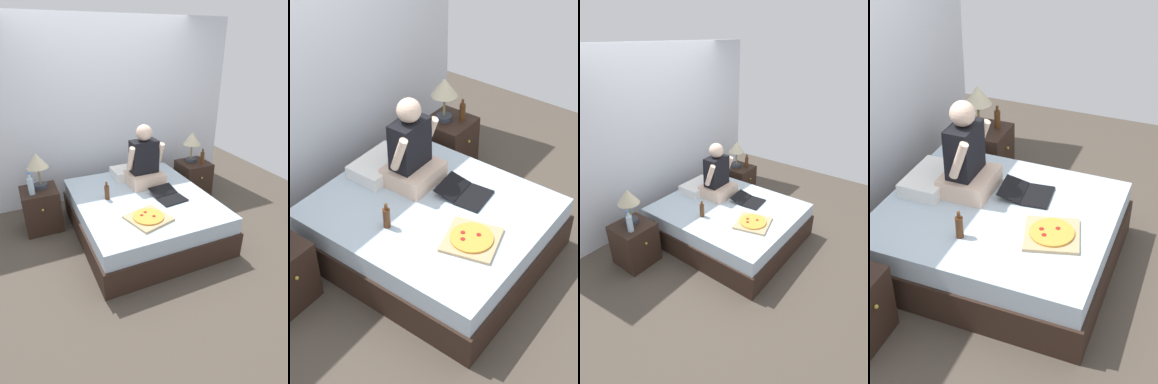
{
  "view_description": "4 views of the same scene",
  "coord_description": "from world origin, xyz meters",
  "views": [
    {
      "loc": [
        -1.31,
        -2.93,
        2.18
      ],
      "look_at": [
        -0.06,
        -0.17,
        0.65
      ],
      "focal_mm": 28.0,
      "sensor_mm": 36.0,
      "label": 1
    },
    {
      "loc": [
        -2.66,
        -2.0,
        3.27
      ],
      "look_at": [
        -0.07,
        -0.09,
        0.72
      ],
      "focal_mm": 50.0,
      "sensor_mm": 36.0,
      "label": 2
    },
    {
      "loc": [
        -2.82,
        -2.1,
        2.58
      ],
      "look_at": [
        -0.1,
        0.0,
        0.76
      ],
      "focal_mm": 28.0,
      "sensor_mm": 36.0,
      "label": 3
    },
    {
      "loc": [
        -3.08,
        -1.36,
        2.92
      ],
      "look_at": [
        0.01,
        -0.14,
        0.69
      ],
      "focal_mm": 50.0,
      "sensor_mm": 36.0,
      "label": 4
    }
  ],
  "objects": [
    {
      "name": "lamp_on_left_nightstand",
      "position": [
        -1.09,
        0.66,
        0.87
      ],
      "size": [
        0.26,
        0.26,
        0.45
      ],
      "color": "#333842",
      "rests_on": "nightstand_left"
    },
    {
      "name": "nightstand_left",
      "position": [
        -1.13,
        0.61,
        0.27
      ],
      "size": [
        0.44,
        0.47,
        0.54
      ],
      "color": "black",
      "rests_on": "ground"
    },
    {
      "name": "beer_bottle_on_bed",
      "position": [
        -0.4,
        0.12,
        0.58
      ],
      "size": [
        0.06,
        0.06,
        0.22
      ],
      "color": "#4C2811",
      "rests_on": "bed"
    },
    {
      "name": "bed",
      "position": [
        0.0,
        0.0,
        0.24
      ],
      "size": [
        1.59,
        1.85,
        0.49
      ],
      "color": "black",
      "rests_on": "ground"
    },
    {
      "name": "laptop",
      "position": [
        0.28,
        -0.16,
        0.51
      ],
      "size": [
        0.36,
        0.44,
        0.07
      ],
      "color": "black",
      "rests_on": "bed"
    },
    {
      "name": "lamp_on_right_nightstand",
      "position": [
        1.1,
        0.66,
        0.87
      ],
      "size": [
        0.26,
        0.26,
        0.45
      ],
      "color": "#333842",
      "rests_on": "nightstand_right"
    },
    {
      "name": "water_bottle",
      "position": [
        -1.21,
        0.52,
        0.66
      ],
      "size": [
        0.07,
        0.07,
        0.28
      ],
      "color": "silver",
      "rests_on": "nightstand_left"
    },
    {
      "name": "ground_plane",
      "position": [
        0.0,
        0.0,
        0.0
      ],
      "size": [
        5.9,
        5.9,
        0.0
      ],
      "primitive_type": "plane",
      "color": "#4C4238"
    },
    {
      "name": "beer_bottle",
      "position": [
        1.2,
        0.51,
        0.64
      ],
      "size": [
        0.06,
        0.06,
        0.23
      ],
      "color": "#512D14",
      "rests_on": "nightstand_right"
    },
    {
      "name": "nightstand_right",
      "position": [
        1.13,
        0.61,
        0.27
      ],
      "size": [
        0.44,
        0.47,
        0.54
      ],
      "color": "black",
      "rests_on": "ground"
    },
    {
      "name": "wall_back",
      "position": [
        0.0,
        1.28,
        1.25
      ],
      "size": [
        3.9,
        0.12,
        2.5
      ],
      "primitive_type": "cube",
      "color": "silver",
      "rests_on": "ground"
    },
    {
      "name": "person_seated",
      "position": [
        0.18,
        0.34,
        0.78
      ],
      "size": [
        0.47,
        0.4,
        0.78
      ],
      "color": "beige",
      "rests_on": "bed"
    },
    {
      "name": "pizza_box",
      "position": [
        -0.15,
        -0.49,
        0.51
      ],
      "size": [
        0.49,
        0.49,
        0.04
      ],
      "color": "tan",
      "rests_on": "bed"
    },
    {
      "name": "pillow",
      "position": [
        0.12,
        0.64,
        0.55
      ],
      "size": [
        0.52,
        0.34,
        0.12
      ],
      "primitive_type": "cube",
      "color": "white",
      "rests_on": "bed"
    }
  ]
}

